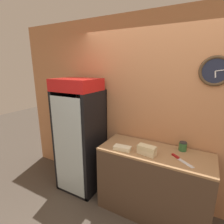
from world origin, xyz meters
TOP-DOWN VIEW (x-y plane):
  - wall_back at (0.00, 1.19)m, footprint 5.20×0.09m
  - prep_counter at (0.00, 0.84)m, footprint 1.42×0.59m
  - beverage_cooler at (-1.21, 0.88)m, footprint 0.64×0.61m
  - sandwich_stack_bottom at (-0.07, 0.71)m, footprint 0.24×0.14m
  - sandwich_stack_middle at (-0.07, 0.71)m, footprint 0.23×0.13m
  - sandwich_flat_left at (-0.39, 0.68)m, footprint 0.23×0.13m
  - chefs_knife at (0.31, 0.78)m, footprint 0.28×0.22m
  - condiment_jar at (0.31, 1.03)m, footprint 0.10×0.10m

SIDE VIEW (x-z plane):
  - prep_counter at x=0.00m, z-range 0.00..0.93m
  - chefs_knife at x=0.31m, z-range 0.93..0.95m
  - sandwich_flat_left at x=-0.39m, z-range 0.93..0.98m
  - sandwich_stack_bottom at x=-0.07m, z-range 0.93..0.99m
  - beverage_cooler at x=-1.21m, z-range 0.07..1.90m
  - condiment_jar at x=0.31m, z-range 0.93..1.05m
  - sandwich_stack_middle at x=-0.07m, z-range 0.99..1.05m
  - wall_back at x=0.00m, z-range 0.00..2.70m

